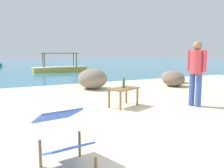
{
  "coord_description": "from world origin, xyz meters",
  "views": [
    {
      "loc": [
        -2.8,
        -2.54,
        1.42
      ],
      "look_at": [
        -0.04,
        3.0,
        0.55
      ],
      "focal_mm": 37.76,
      "sensor_mm": 36.0,
      "label": 1
    }
  ],
  "objects": [
    {
      "name": "deck_chair_near",
      "position": [
        -2.12,
        0.2,
        0.42
      ],
      "size": [
        0.63,
        0.83,
        0.68
      ],
      "rotation": [
        0.0,
        0.0,
        4.85
      ],
      "color": "brown",
      "rests_on": "sand_beach"
    },
    {
      "name": "shore_rock_flat",
      "position": [
        4.17,
        5.47,
        0.3
      ],
      "size": [
        1.03,
        1.04,
        0.53
      ],
      "primitive_type": "ellipsoid",
      "rotation": [
        0.0,
        0.0,
        1.64
      ],
      "color": "gray",
      "rests_on": "sand_beach"
    },
    {
      "name": "person_standing",
      "position": [
        1.66,
        1.73,
        0.99
      ],
      "size": [
        0.32,
        0.49,
        1.62
      ],
      "rotation": [
        0.0,
        0.0,
        0.27
      ],
      "color": "#334C99",
      "rests_on": "sand_beach"
    },
    {
      "name": "boat_yellow",
      "position": [
        1.24,
        13.66,
        0.29
      ],
      "size": [
        3.72,
        1.3,
        1.29
      ],
      "rotation": [
        0.0,
        0.0,
        3.1
      ],
      "color": "gold",
      "rests_on": "water_surface"
    },
    {
      "name": "low_bench_table",
      "position": [
        0.03,
        2.49,
        0.43
      ],
      "size": [
        0.87,
        0.69,
        0.47
      ],
      "rotation": [
        0.0,
        0.0,
        0.38
      ],
      "color": "brown",
      "rests_on": "sand_beach"
    },
    {
      "name": "shore_rock_large",
      "position": [
        0.39,
        5.44,
        0.41
      ],
      "size": [
        1.32,
        1.33,
        0.74
      ],
      "primitive_type": "ellipsoid",
      "rotation": [
        0.0,
        0.0,
        1.31
      ],
      "color": "gray",
      "rests_on": "sand_beach"
    },
    {
      "name": "water_surface",
      "position": [
        0.0,
        22.0,
        0.0
      ],
      "size": [
        60.0,
        36.0,
        0.03
      ],
      "primitive_type": "cube",
      "color": "teal",
      "rests_on": "ground"
    },
    {
      "name": "sand_beach",
      "position": [
        0.0,
        0.0,
        0.02
      ],
      "size": [
        18.0,
        14.0,
        0.04
      ],
      "primitive_type": "cube",
      "color": "beige",
      "rests_on": "ground"
    },
    {
      "name": "bottle",
      "position": [
        0.03,
        2.49,
        0.63
      ],
      "size": [
        0.07,
        0.07,
        0.3
      ],
      "color": "#2D6B38",
      "rests_on": "low_bench_table"
    },
    {
      "name": "shore_rock_small",
      "position": [
        3.47,
        4.6,
        0.32
      ],
      "size": [
        0.98,
        1.07,
        0.57
      ],
      "primitive_type": "ellipsoid",
      "rotation": [
        0.0,
        0.0,
        1.41
      ],
      "color": "#6B5B4C",
      "rests_on": "sand_beach"
    }
  ]
}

